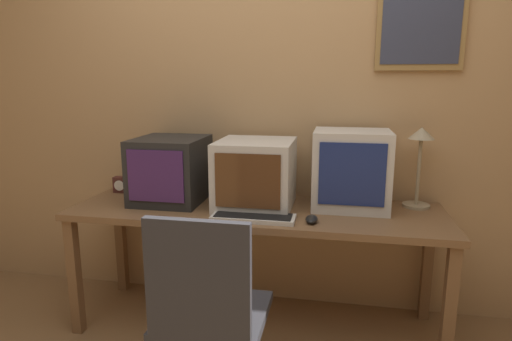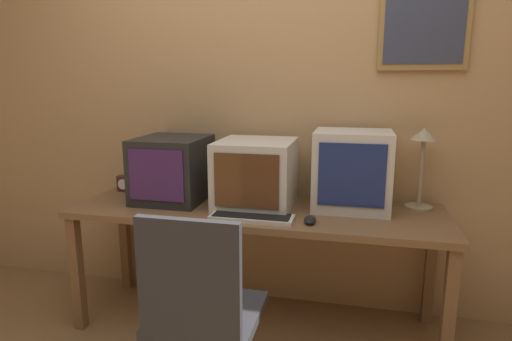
{
  "view_description": "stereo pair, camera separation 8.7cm",
  "coord_description": "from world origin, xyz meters",
  "px_view_note": "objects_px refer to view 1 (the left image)",
  "views": [
    {
      "loc": [
        0.43,
        -1.19,
        1.4
      ],
      "look_at": [
        0.0,
        1.03,
        0.92
      ],
      "focal_mm": 30.0,
      "sensor_mm": 36.0,
      "label": 1
    },
    {
      "loc": [
        0.51,
        -1.17,
        1.4
      ],
      "look_at": [
        0.0,
        1.03,
        0.92
      ],
      "focal_mm": 30.0,
      "sensor_mm": 36.0,
      "label": 2
    }
  ],
  "objects_px": {
    "keyboard_main": "(253,217)",
    "office_chair": "(210,335)",
    "monitor_left": "(171,169)",
    "desk_clock": "(121,185)",
    "monitor_right": "(351,169)",
    "monitor_center": "(256,174)",
    "desk_lamp": "(420,151)",
    "mouse_near_keyboard": "(312,219)"
  },
  "relations": [
    {
      "from": "keyboard_main",
      "to": "office_chair",
      "type": "distance_m",
      "value": 0.65
    },
    {
      "from": "monitor_left",
      "to": "keyboard_main",
      "type": "distance_m",
      "value": 0.63
    },
    {
      "from": "keyboard_main",
      "to": "desk_clock",
      "type": "xyz_separation_m",
      "value": [
        -0.92,
        0.37,
        0.04
      ]
    },
    {
      "from": "monitor_right",
      "to": "desk_clock",
      "type": "relative_size",
      "value": 4.32
    },
    {
      "from": "monitor_left",
      "to": "desk_clock",
      "type": "distance_m",
      "value": 0.42
    },
    {
      "from": "desk_clock",
      "to": "office_chair",
      "type": "distance_m",
      "value": 1.32
    },
    {
      "from": "monitor_center",
      "to": "desk_lamp",
      "type": "height_order",
      "value": "desk_lamp"
    },
    {
      "from": "keyboard_main",
      "to": "mouse_near_keyboard",
      "type": "relative_size",
      "value": 3.83
    },
    {
      "from": "desk_clock",
      "to": "desk_lamp",
      "type": "distance_m",
      "value": 1.79
    },
    {
      "from": "monitor_center",
      "to": "mouse_near_keyboard",
      "type": "bearing_deg",
      "value": -34.99
    },
    {
      "from": "monitor_center",
      "to": "desk_clock",
      "type": "distance_m",
      "value": 0.91
    },
    {
      "from": "monitor_left",
      "to": "mouse_near_keyboard",
      "type": "relative_size",
      "value": 3.92
    },
    {
      "from": "monitor_center",
      "to": "keyboard_main",
      "type": "height_order",
      "value": "monitor_center"
    },
    {
      "from": "desk_clock",
      "to": "desk_lamp",
      "type": "xyz_separation_m",
      "value": [
        1.77,
        0.02,
        0.27
      ]
    },
    {
      "from": "monitor_center",
      "to": "desk_lamp",
      "type": "relative_size",
      "value": 0.99
    },
    {
      "from": "monitor_right",
      "to": "keyboard_main",
      "type": "relative_size",
      "value": 1.01
    },
    {
      "from": "keyboard_main",
      "to": "monitor_center",
      "type": "bearing_deg",
      "value": 98.21
    },
    {
      "from": "mouse_near_keyboard",
      "to": "monitor_right",
      "type": "bearing_deg",
      "value": 57.94
    },
    {
      "from": "monitor_left",
      "to": "desk_lamp",
      "type": "xyz_separation_m",
      "value": [
        1.39,
        0.13,
        0.13
      ]
    },
    {
      "from": "desk_lamp",
      "to": "office_chair",
      "type": "height_order",
      "value": "desk_lamp"
    },
    {
      "from": "monitor_center",
      "to": "mouse_near_keyboard",
      "type": "xyz_separation_m",
      "value": [
        0.33,
        -0.23,
        -0.17
      ]
    },
    {
      "from": "monitor_left",
      "to": "keyboard_main",
      "type": "height_order",
      "value": "monitor_left"
    },
    {
      "from": "monitor_right",
      "to": "monitor_left",
      "type": "bearing_deg",
      "value": -176.92
    },
    {
      "from": "monitor_left",
      "to": "monitor_right",
      "type": "bearing_deg",
      "value": 3.08
    },
    {
      "from": "monitor_left",
      "to": "keyboard_main",
      "type": "xyz_separation_m",
      "value": [
        0.54,
        -0.26,
        -0.17
      ]
    },
    {
      "from": "mouse_near_keyboard",
      "to": "office_chair",
      "type": "distance_m",
      "value": 0.75
    },
    {
      "from": "monitor_right",
      "to": "mouse_near_keyboard",
      "type": "bearing_deg",
      "value": -122.06
    },
    {
      "from": "monitor_right",
      "to": "office_chair",
      "type": "xyz_separation_m",
      "value": [
        -0.55,
        -0.88,
        -0.51
      ]
    },
    {
      "from": "monitor_left",
      "to": "monitor_right",
      "type": "relative_size",
      "value": 1.01
    },
    {
      "from": "monitor_center",
      "to": "office_chair",
      "type": "relative_size",
      "value": 0.47
    },
    {
      "from": "monitor_center",
      "to": "desk_lamp",
      "type": "distance_m",
      "value": 0.91
    },
    {
      "from": "monitor_left",
      "to": "mouse_near_keyboard",
      "type": "bearing_deg",
      "value": -16.59
    },
    {
      "from": "keyboard_main",
      "to": "desk_clock",
      "type": "relative_size",
      "value": 4.28
    },
    {
      "from": "monitor_right",
      "to": "keyboard_main",
      "type": "xyz_separation_m",
      "value": [
        -0.48,
        -0.32,
        -0.2
      ]
    },
    {
      "from": "keyboard_main",
      "to": "desk_lamp",
      "type": "height_order",
      "value": "desk_lamp"
    },
    {
      "from": "monitor_right",
      "to": "desk_lamp",
      "type": "bearing_deg",
      "value": 11.86
    },
    {
      "from": "desk_lamp",
      "to": "office_chair",
      "type": "distance_m",
      "value": 1.46
    },
    {
      "from": "monitor_right",
      "to": "mouse_near_keyboard",
      "type": "distance_m",
      "value": 0.41
    },
    {
      "from": "monitor_center",
      "to": "mouse_near_keyboard",
      "type": "relative_size",
      "value": 3.97
    },
    {
      "from": "mouse_near_keyboard",
      "to": "desk_lamp",
      "type": "height_order",
      "value": "desk_lamp"
    },
    {
      "from": "monitor_left",
      "to": "monitor_center",
      "type": "relative_size",
      "value": 0.99
    },
    {
      "from": "monitor_center",
      "to": "desk_clock",
      "type": "xyz_separation_m",
      "value": [
        -0.89,
        0.13,
        -0.14
      ]
    }
  ]
}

